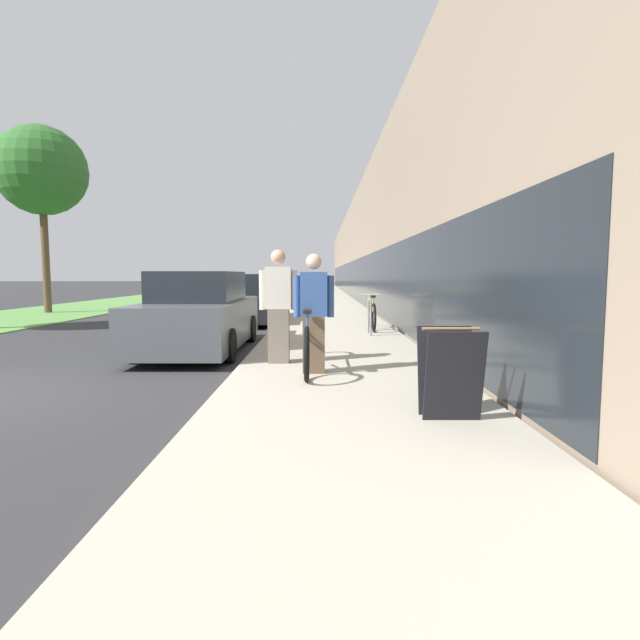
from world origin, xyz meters
name	(u,v)px	position (x,y,z in m)	size (l,w,h in m)	color
sidewalk_slab	(324,302)	(4.86, 21.00, 0.05)	(3.23, 70.00, 0.11)	#B2AA99
storefront_facade	(418,252)	(11.51, 29.00, 3.06)	(10.01, 70.00, 6.12)	gray
lawn_strip	(145,299)	(-6.22, 25.00, 0.01)	(5.14, 70.00, 0.03)	#5B9347
tandem_bicycle	(306,342)	(4.35, 1.46, 0.50)	(0.52, 2.74, 0.94)	black
person_rider	(312,313)	(4.43, 1.11, 0.97)	(0.58, 0.23, 1.70)	brown
person_bystander	(276,306)	(3.86, 1.93, 1.02)	(0.61, 0.24, 1.80)	#756B5B
bike_rack_hoop	(367,313)	(5.69, 5.68, 0.62)	(0.05, 0.60, 0.84)	gray
cruiser_bike_nearest	(369,315)	(5.84, 6.73, 0.49)	(0.52, 1.75, 0.90)	black
sandwich_board_sign	(448,372)	(5.80, -1.16, 0.56)	(0.56, 0.56, 0.90)	black
parked_sedan_curbside	(198,315)	(2.14, 3.86, 0.72)	(1.81, 4.47, 1.58)	#4C5156
vintage_roadster_curbside	(244,301)	(2.18, 9.77, 0.70)	(1.98, 4.55, 1.53)	black
street_tree_far	(38,171)	(-6.22, 13.63, 5.49)	(3.40, 3.40, 7.22)	brown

